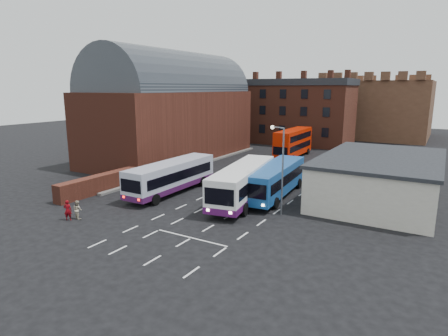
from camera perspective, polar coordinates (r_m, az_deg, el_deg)
The scene contains 13 objects.
ground at distance 32.57m, azimuth -9.09°, elevation -6.98°, with size 180.00×180.00×0.00m, color black.
railway_station at distance 56.95m, azimuth -7.88°, elevation 9.05°, with size 12.00×28.00×16.00m.
forecourt_wall at distance 40.63m, azimuth -18.46°, elevation -2.29°, with size 1.20×10.00×1.80m, color #602B1E.
cream_building at distance 38.76m, azimuth 22.68°, elevation -1.37°, with size 10.40×16.40×4.25m.
brick_terrace at distance 74.36m, azimuth 10.35°, elevation 8.01°, with size 22.00×10.00×11.00m, color brown.
castle_keep at distance 90.70m, azimuth 22.09°, elevation 8.35°, with size 22.00×22.00×12.00m, color brown.
bus_white_outbound at distance 38.54m, azimuth -7.97°, elevation -1.02°, with size 3.04×11.75×3.20m.
bus_white_inbound at distance 35.28m, azimuth 2.95°, elevation -1.95°, with size 4.95×12.75×3.40m.
bus_blue at distance 37.13m, azimuth 7.83°, elevation -1.54°, with size 3.64×11.82×3.18m.
bus_red_double at distance 58.78m, azimuth 10.50°, elevation 3.81°, with size 2.84×10.78×4.30m.
street_lamp at distance 31.49m, azimuth 8.60°, elevation 0.91°, with size 1.45×0.69×7.50m.
pedestrian_red at distance 33.05m, azimuth -22.71°, elevation -5.95°, with size 0.62×0.41×1.71m, color maroon.
pedestrian_beige at distance 33.15m, azimuth -21.41°, elevation -5.93°, with size 0.75×0.59×1.55m, color beige.
Camera 1 is at (19.90, -23.51, 10.56)m, focal length 30.00 mm.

